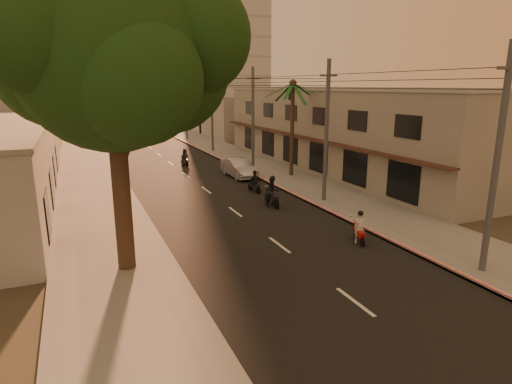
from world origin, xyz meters
TOP-DOWN VIEW (x-y plane):
  - ground at (0.00, 0.00)m, footprint 160.00×160.00m
  - road at (0.00, 20.00)m, footprint 10.00×140.00m
  - sidewalk_right at (7.50, 20.00)m, footprint 5.00×140.00m
  - sidewalk_left at (-7.50, 20.00)m, footprint 5.00×140.00m
  - curb_stripe at (5.10, 15.00)m, footprint 0.20×60.00m
  - shophouse_row at (13.95, 18.00)m, footprint 8.80×34.20m
  - distant_tower at (16.00, 56.00)m, footprint 12.10×12.10m
  - broadleaf_tree at (-6.61, 2.14)m, footprint 9.60×8.70m
  - palm_tree at (8.00, 16.00)m, footprint 5.00×5.00m
  - utility_poles at (6.20, 20.00)m, footprint 1.20×48.26m
  - filler_right at (14.00, 45.00)m, footprint 8.00×14.00m
  - filler_left_near at (-14.00, 34.00)m, footprint 8.00×14.00m
  - filler_left_far at (-14.00, 52.00)m, footprint 8.00×14.00m
  - scooter_red at (3.69, 0.79)m, footprint 0.89×1.59m
  - scooter_mid_a at (2.58, 8.26)m, footprint 0.94×2.02m
  - scooter_mid_b at (2.99, 12.06)m, footprint 1.00×1.64m
  - scooter_far_a at (0.96, 24.13)m, footprint 0.92×1.71m
  - parked_car at (3.87, 17.47)m, footprint 1.80×4.73m

SIDE VIEW (x-z plane):
  - ground at x=0.00m, z-range 0.00..0.00m
  - road at x=0.00m, z-range 0.00..0.02m
  - sidewalk_right at x=7.50m, z-range 0.00..0.12m
  - sidewalk_left at x=-7.50m, z-range 0.00..0.12m
  - curb_stripe at x=5.10m, z-range 0.00..0.20m
  - scooter_mid_b at x=2.99m, z-range -0.08..1.54m
  - scooter_red at x=3.69m, z-range -0.09..1.55m
  - scooter_far_a at x=0.96m, z-range -0.08..1.60m
  - parked_car at x=3.87m, z-range 0.00..1.54m
  - scooter_mid_a at x=2.58m, z-range -0.10..1.89m
  - filler_left_near at x=-14.00m, z-range 0.00..4.40m
  - filler_right at x=14.00m, z-range 0.00..6.00m
  - filler_left_far at x=-14.00m, z-range 0.00..7.00m
  - shophouse_row at x=13.95m, z-range 0.00..7.30m
  - utility_poles at x=6.20m, z-range 2.04..11.04m
  - palm_tree at x=8.00m, z-range 3.05..11.25m
  - broadleaf_tree at x=-6.61m, z-range 2.43..14.53m
  - distant_tower at x=16.00m, z-range 0.00..28.00m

